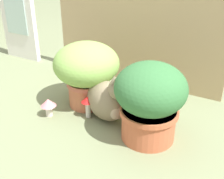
% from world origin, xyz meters
% --- Properties ---
extents(ground_plane, '(6.00, 6.00, 0.00)m').
position_xyz_m(ground_plane, '(0.00, 0.00, 0.00)').
color(ground_plane, gray).
extents(cardboard_backdrop, '(1.19, 0.03, 0.72)m').
position_xyz_m(cardboard_backdrop, '(0.04, 0.59, 0.36)').
color(cardboard_backdrop, tan).
rests_on(cardboard_backdrop, ground).
extents(window_panel_white, '(0.34, 0.05, 0.93)m').
position_xyz_m(window_panel_white, '(-0.97, 0.55, 0.47)').
color(window_panel_white, white).
rests_on(window_panel_white, ground).
extents(grass_planter, '(0.38, 0.38, 0.38)m').
position_xyz_m(grass_planter, '(-0.06, 0.16, 0.22)').
color(grass_planter, '#BA6847').
rests_on(grass_planter, ground).
extents(leafy_planter, '(0.34, 0.34, 0.39)m').
position_xyz_m(leafy_planter, '(0.38, 0.03, 0.21)').
color(leafy_planter, '#C2613E').
rests_on(leafy_planter, ground).
extents(cat, '(0.36, 0.27, 0.32)m').
position_xyz_m(cat, '(0.13, 0.08, 0.12)').
color(cat, '#87785C').
rests_on(cat, ground).
extents(mushroom_ornament_pink, '(0.09, 0.09, 0.10)m').
position_xyz_m(mushroom_ornament_pink, '(-0.18, -0.06, 0.07)').
color(mushroom_ornament_pink, silver).
rests_on(mushroom_ornament_pink, ground).
extents(mushroom_ornament_red, '(0.07, 0.07, 0.13)m').
position_xyz_m(mushroom_ornament_red, '(0.02, 0.04, 0.09)').
color(mushroom_ornament_red, silver).
rests_on(mushroom_ornament_red, ground).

